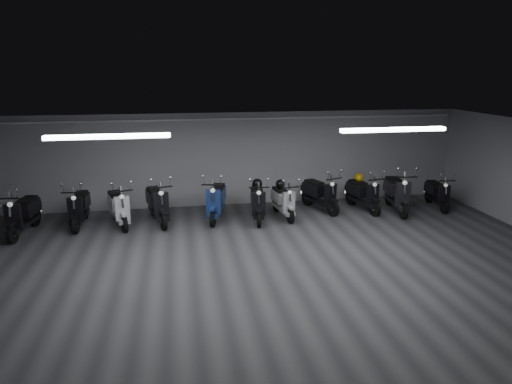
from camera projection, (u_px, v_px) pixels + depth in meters
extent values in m
cube|color=#363638|center=(267.00, 275.00, 9.00)|extent=(14.00, 10.00, 0.01)
cube|color=gray|center=(268.00, 137.00, 8.26)|extent=(14.00, 10.00, 0.01)
cube|color=gray|center=(235.00, 159.00, 13.38)|extent=(14.00, 0.01, 2.80)
cube|color=gray|center=(381.00, 379.00, 3.88)|extent=(14.00, 0.01, 2.80)
cube|color=white|center=(108.00, 137.00, 8.73)|extent=(2.40, 0.18, 0.08)
cube|color=white|center=(393.00, 130.00, 9.73)|extent=(2.40, 0.18, 0.08)
cylinder|color=white|center=(235.00, 119.00, 12.98)|extent=(13.60, 0.05, 0.05)
sphere|color=black|center=(280.00, 184.00, 12.49)|extent=(0.27, 0.27, 0.27)
sphere|color=black|center=(257.00, 184.00, 12.28)|extent=(0.28, 0.28, 0.28)
sphere|color=#C58A0B|center=(359.00, 177.00, 13.10)|extent=(0.25, 0.25, 0.25)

